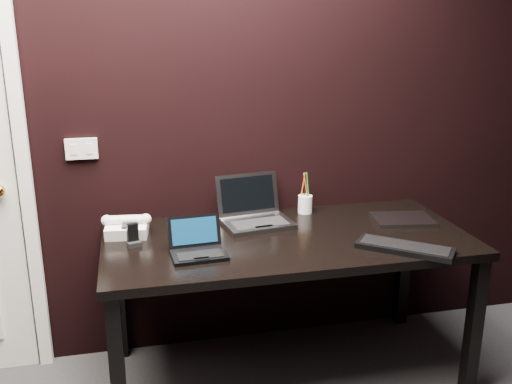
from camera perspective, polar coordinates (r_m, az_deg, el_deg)
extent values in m
plane|color=black|center=(2.86, -4.75, 8.51)|extent=(4.00, 0.00, 4.00)
cube|color=white|center=(2.90, -22.14, 1.87)|extent=(0.06, 0.05, 2.11)
cube|color=silver|center=(2.86, -17.05, 4.16)|extent=(0.15, 0.02, 0.10)
cube|color=silver|center=(2.85, -17.77, 4.07)|extent=(0.03, 0.01, 0.05)
cube|color=silver|center=(2.85, -16.36, 4.17)|extent=(0.03, 0.01, 0.05)
cube|color=black|center=(2.69, 3.14, -4.82)|extent=(1.70, 0.80, 0.04)
cube|color=black|center=(2.46, -13.67, -17.24)|extent=(0.06, 0.06, 0.70)
cube|color=black|center=(2.88, 20.95, -12.59)|extent=(0.06, 0.06, 0.70)
cube|color=black|center=(3.07, -13.60, -10.00)|extent=(0.06, 0.06, 0.70)
cube|color=black|center=(3.41, 14.53, -7.25)|extent=(0.06, 0.06, 0.70)
cube|color=black|center=(2.46, -5.70, -6.30)|extent=(0.24, 0.18, 0.02)
cube|color=black|center=(2.44, -5.62, -6.27)|extent=(0.20, 0.10, 0.00)
cube|color=black|center=(2.40, -5.43, -6.65)|extent=(0.07, 0.03, 0.00)
cube|color=black|center=(2.52, -6.19, -3.88)|extent=(0.24, 0.06, 0.13)
cube|color=#092743|center=(2.52, -6.17, -3.88)|extent=(0.20, 0.05, 0.11)
cube|color=gray|center=(2.81, 0.17, -3.17)|extent=(0.36, 0.28, 0.02)
cube|color=black|center=(2.78, 0.38, -3.11)|extent=(0.28, 0.17, 0.00)
cube|color=#A1A2A6|center=(2.72, 0.85, -3.52)|extent=(0.10, 0.05, 0.00)
cube|color=gray|center=(2.90, -0.86, -0.17)|extent=(0.33, 0.11, 0.20)
cube|color=black|center=(2.89, -0.82, -0.17)|extent=(0.28, 0.09, 0.17)
cube|color=black|center=(2.59, 14.65, -5.43)|extent=(0.41, 0.37, 0.02)
cube|color=black|center=(2.59, 14.67, -5.16)|extent=(0.37, 0.32, 0.00)
cube|color=gray|center=(2.96, 14.44, -2.67)|extent=(0.32, 0.25, 0.02)
cube|color=white|center=(2.75, -12.75, -3.59)|extent=(0.21, 0.20, 0.08)
cylinder|color=white|center=(2.72, -12.84, -2.74)|extent=(0.18, 0.06, 0.04)
sphere|color=white|center=(2.73, -14.70, -2.78)|extent=(0.06, 0.06, 0.05)
sphere|color=white|center=(2.71, -10.96, -2.69)|extent=(0.06, 0.06, 0.05)
cube|color=black|center=(2.69, -12.46, -3.26)|extent=(0.08, 0.06, 0.01)
cube|color=black|center=(2.61, -12.23, -4.17)|extent=(0.05, 0.04, 0.10)
cube|color=black|center=(2.61, -12.08, -5.10)|extent=(0.07, 0.06, 0.02)
cylinder|color=white|center=(2.99, 4.93, -1.22)|extent=(0.09, 0.09, 0.09)
cylinder|color=#DB5214|center=(2.96, 4.72, 0.66)|extent=(0.02, 0.02, 0.14)
cylinder|color=#25872A|center=(2.97, 5.19, 0.66)|extent=(0.02, 0.02, 0.14)
cylinder|color=black|center=(2.98, 4.91, 0.72)|extent=(0.01, 0.01, 0.14)
cylinder|color=#DB4514|center=(2.95, 5.00, 0.60)|extent=(0.03, 0.03, 0.14)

